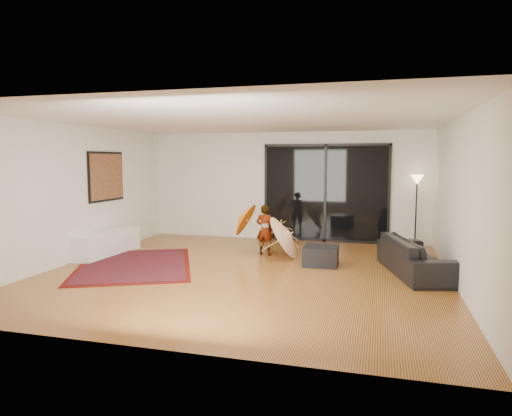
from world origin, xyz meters
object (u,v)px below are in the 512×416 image
at_px(media_console, 108,243).
at_px(child, 265,230).
at_px(sofa, 417,256).
at_px(ottoman, 321,256).

xyz_separation_m(media_console, child, (3.21, 0.90, 0.29)).
bearing_deg(child, sofa, 170.07).
distance_m(media_console, sofa, 6.20).
relative_size(sofa, ottoman, 3.36).
bearing_deg(sofa, media_console, 75.15).
xyz_separation_m(ottoman, child, (-1.27, 0.66, 0.35)).
distance_m(media_console, child, 3.35).
height_order(sofa, child, child).
bearing_deg(child, media_console, 22.30).
height_order(media_console, child, child).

